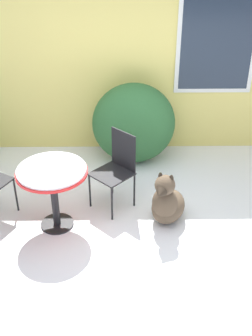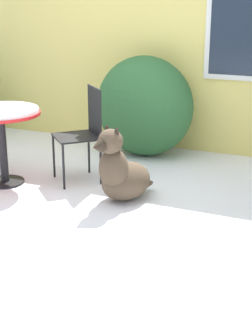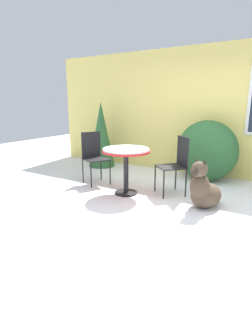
% 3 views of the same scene
% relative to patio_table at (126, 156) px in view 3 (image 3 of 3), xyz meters
% --- Properties ---
extents(ground_plane, '(16.00, 16.00, 0.00)m').
position_rel_patio_table_xyz_m(ground_plane, '(0.85, -0.18, -0.68)').
color(ground_plane, white).
extents(house_wall, '(8.00, 0.10, 2.74)m').
position_rel_patio_table_xyz_m(house_wall, '(0.92, 2.02, 0.71)').
color(house_wall, '#E5D16B').
rests_on(house_wall, ground_plane).
extents(shrub_left, '(1.22, 0.86, 1.23)m').
position_rel_patio_table_xyz_m(shrub_left, '(0.98, 1.56, -0.06)').
color(shrub_left, '#2D6033').
rests_on(shrub_left, ground_plane).
extents(evergreen_bush, '(0.65, 0.65, 1.59)m').
position_rel_patio_table_xyz_m(evergreen_bush, '(-1.61, 1.48, 0.12)').
color(evergreen_bush, '#2D6033').
rests_on(evergreen_bush, ground_plane).
extents(patio_table, '(0.83, 0.83, 0.81)m').
position_rel_patio_table_xyz_m(patio_table, '(0.00, 0.00, 0.00)').
color(patio_table, black).
rests_on(patio_table, ground_plane).
extents(patio_chair_near_table, '(0.62, 0.62, 1.01)m').
position_rel_patio_table_xyz_m(patio_chair_near_table, '(0.73, 0.44, -0.12)').
color(patio_chair_near_table, black).
rests_on(patio_chair_near_table, ground_plane).
extents(patio_chair_far_side, '(0.59, 0.59, 1.01)m').
position_rel_patio_table_xyz_m(patio_chair_far_side, '(-0.89, 0.25, -0.12)').
color(patio_chair_far_side, black).
rests_on(patio_chair_far_side, ground_plane).
extents(dog, '(0.57, 0.76, 0.77)m').
position_rel_patio_table_xyz_m(dog, '(1.34, 0.05, -0.40)').
color(dog, '#4C3D2D').
rests_on(dog, ground_plane).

